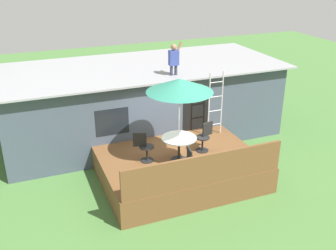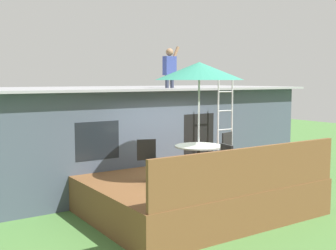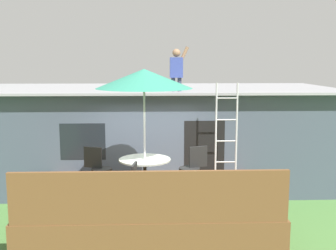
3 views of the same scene
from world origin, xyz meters
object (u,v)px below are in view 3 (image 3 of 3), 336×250
patio_umbrella (144,79)px  patio_chair_near (136,187)px  patio_chair_left (99,169)px  patio_table (145,167)px  patio_chair_right (193,168)px  step_ladder (226,130)px  person_figure (177,67)px

patio_umbrella → patio_chair_near: bearing=-98.6°
patio_chair_left → patio_umbrella: bearing=0.0°
patio_umbrella → patio_chair_near: size_ratio=2.76×
patio_table → patio_umbrella: (0.00, 0.00, 1.76)m
patio_umbrella → patio_chair_left: size_ratio=2.76×
patio_umbrella → patio_chair_right: size_ratio=2.76×
step_ladder → patio_chair_right: 1.46m
person_figure → patio_chair_left: 3.35m
patio_chair_left → patio_chair_right: 1.97m
step_ladder → patio_chair_near: (-2.02, -2.27, -0.64)m
person_figure → patio_chair_near: size_ratio=1.21×
patio_chair_left → patio_chair_right: size_ratio=1.00×
patio_chair_right → patio_chair_near: (-1.14, -1.29, 0.00)m
step_ladder → patio_chair_near: size_ratio=2.39×
patio_chair_right → patio_chair_left: bearing=-18.2°
patio_table → step_ladder: step_ladder is taller
patio_umbrella → patio_chair_near: patio_umbrella is taller
step_ladder → person_figure: bearing=137.9°
patio_chair_left → patio_chair_near: bearing=-38.7°
person_figure → patio_umbrella: bearing=-108.7°
patio_umbrella → patio_chair_left: (-0.97, 0.34, -1.89)m
patio_table → person_figure: person_figure is taller
patio_chair_left → patio_chair_right: (1.97, -0.03, 0.00)m
step_ladder → patio_umbrella: bearing=-145.4°
patio_table → patio_umbrella: bearing=0.0°
person_figure → step_ladder: bearing=-42.1°
patio_chair_near → patio_table: bearing=0.0°
step_ladder → patio_chair_right: bearing=-131.8°
person_figure → patio_chair_left: bearing=-131.9°
patio_chair_right → patio_chair_near: size_ratio=1.00×
person_figure → patio_chair_near: bearing=-105.8°
patio_table → patio_chair_left: patio_chair_left is taller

